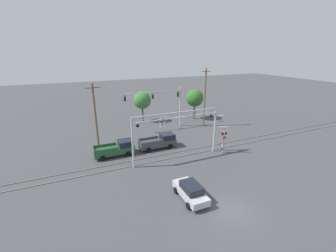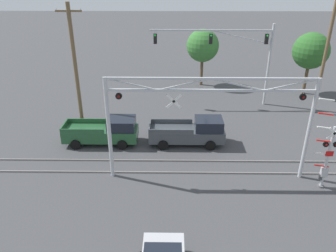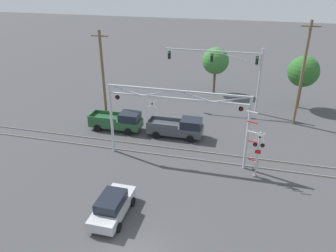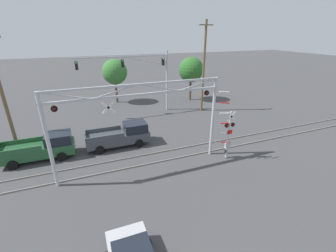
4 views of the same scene
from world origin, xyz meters
TOP-DOWN VIEW (x-y plane):
  - rail_track_near at (0.00, 11.61)m, footprint 80.00×0.08m
  - rail_track_far at (0.00, 13.04)m, footprint 80.00×0.08m
  - crossing_gantry at (-0.01, 11.32)m, footprint 11.96×0.27m
  - crossing_signal_mast at (6.70, 10.31)m, footprint 1.65×0.35m
  - traffic_signal_span at (3.94, 23.57)m, footprint 10.96×0.39m
  - pickup_truck_lead at (-0.75, 15.59)m, footprint 5.48×2.14m
  - pickup_truck_following at (-7.08, 15.58)m, footprint 5.41×2.14m
  - utility_pole_left at (-9.20, 17.29)m, footprint 1.80×0.28m
  - utility_pole_right at (10.70, 21.60)m, footprint 1.80×0.28m
  - background_tree_beyond_span at (1.08, 29.33)m, footprint 3.47×3.47m
  - background_tree_far_left_verge at (11.56, 26.64)m, footprint 3.58×3.58m

SIDE VIEW (x-z plane):
  - rail_track_near at x=0.00m, z-range 0.00..0.10m
  - rail_track_far at x=0.00m, z-range 0.00..0.10m
  - pickup_truck_following at x=-7.08m, z-range -0.04..1.97m
  - pickup_truck_lead at x=-0.75m, z-range -0.04..1.97m
  - crossing_signal_mast at x=6.70m, z-range -0.80..4.87m
  - background_tree_beyond_span at x=1.08m, z-range 1.30..7.40m
  - background_tree_far_left_verge at x=11.56m, z-range 1.31..7.56m
  - crossing_gantry at x=-0.01m, z-range 1.27..7.71m
  - utility_pole_left at x=-9.20m, z-range 0.15..9.95m
  - traffic_signal_span at x=3.94m, z-range 1.45..8.96m
  - utility_pole_right at x=10.70m, z-range 0.15..10.99m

